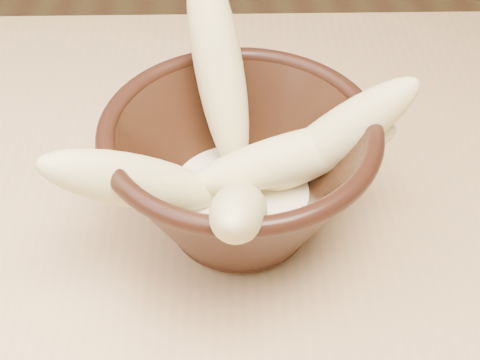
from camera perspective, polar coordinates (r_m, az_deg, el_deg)
The scene contains 7 objects.
bowl at distance 0.51m, azimuth 0.00°, elevation 0.79°, with size 0.21×0.21×0.11m.
milk_puddle at distance 0.53m, azimuth -0.00°, elevation -1.43°, with size 0.12×0.12×0.02m, color #F7EAC6.
banana_upright at distance 0.53m, azimuth -1.84°, elevation 9.71°, with size 0.04×0.04×0.18m, color #DCCC82.
banana_left at distance 0.48m, azimuth -8.73°, elevation -0.14°, with size 0.04×0.04×0.15m, color #DCCC82.
banana_right at distance 0.51m, azimuth 8.20°, elevation 3.64°, with size 0.04×0.04×0.15m, color #DCCC82.
banana_across at distance 0.51m, azimuth 4.64°, elevation 1.99°, with size 0.04×0.04×0.17m, color #DCCC82.
banana_front at distance 0.45m, azimuth -0.09°, elevation -2.70°, with size 0.04×0.04×0.15m, color #DCCC82.
Camera 1 is at (0.22, -0.33, 1.16)m, focal length 50.00 mm.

